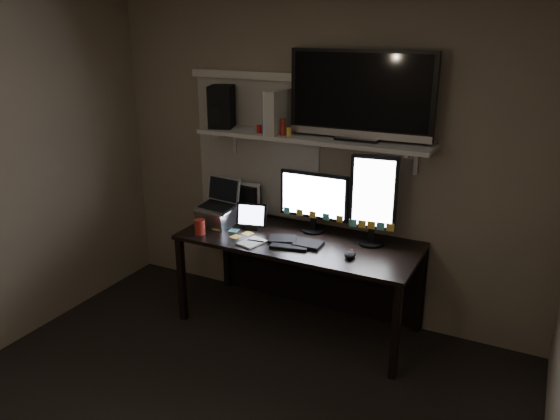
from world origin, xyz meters
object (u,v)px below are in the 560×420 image
Objects in this scene: desk at (305,255)px; monitor_landscape at (314,202)px; mouse at (350,254)px; tablet at (252,216)px; laptop at (216,203)px; speaker at (222,107)px; keyboard at (295,242)px; tv at (361,96)px; cup at (200,227)px; game_console at (278,112)px; monitor_portrait at (373,200)px.

desk is 3.27× the size of monitor_landscape.
mouse is 0.90m from tablet.
laptop reaches higher than mouse.
tablet is 0.90m from speaker.
tv is at bearing 30.45° from keyboard.
laptop is (-0.76, -0.19, -0.06)m from monitor_landscape.
speaker is (-0.77, 0.07, 1.09)m from desk.
laptop is at bearing -169.31° from tv.
tablet is 0.42m from cup.
tablet is (-0.88, 0.18, 0.08)m from mouse.
monitor_landscape reaches higher than mouse.
mouse is (0.42, -0.34, -0.22)m from monitor_landscape.
mouse is at bearing -30.07° from desk.
tablet is at bearing 160.03° from mouse.
game_console is at bearing -21.72° from speaker.
tv reaches higher than laptop.
tablet is 0.23× the size of tv.
keyboard is at bearing 0.13° from laptop.
keyboard is (0.01, -0.21, 0.19)m from desk.
speaker reaches higher than keyboard.
game_console is at bearing 124.94° from keyboard.
monitor_landscape is 1.71× the size of game_console.
laptop is at bearing 172.65° from tablet.
cup is at bearing -130.80° from game_console.
game_console is at bearing -176.05° from tv.
tablet reaches higher than keyboard.
monitor_landscape is (0.03, 0.07, 0.42)m from desk.
cup is at bearing -150.38° from tablet.
tv is at bearing 4.99° from monitor_landscape.
game_console reaches higher than monitor_portrait.
desk is 0.82m from laptop.
desk is at bearing -1.23° from tablet.
desk is at bearing 141.28° from mouse.
desk is 1.34m from speaker.
monitor_portrait is 1.41m from speaker.
desk is 14.82× the size of mouse.
tv is at bearing 16.43° from desk.
cup reaches higher than mouse.
tablet reaches higher than desk.
mouse is at bearing -24.62° from tablet.
monitor_landscape is 0.79m from laptop.
speaker is at bearing -179.48° from tv.
tablet reaches higher than mouse.
laptop is at bearing 91.15° from cup.
game_console reaches higher than laptop.
desk is 5.60× the size of game_console.
tv is (0.35, 0.31, 1.05)m from keyboard.
mouse is 1.20m from laptop.
keyboard is at bearing -38.97° from speaker.
keyboard is 0.97m from game_console.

